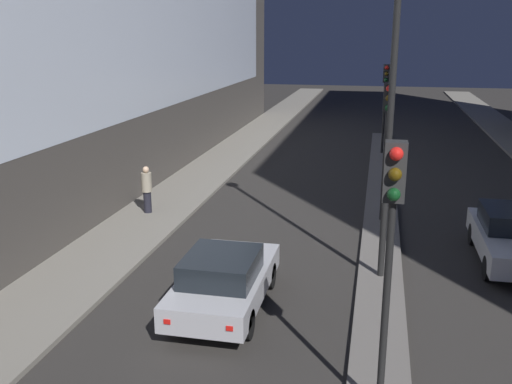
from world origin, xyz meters
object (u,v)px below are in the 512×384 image
at_px(traffic_light_near, 392,220).
at_px(pedestrian_on_left_sidewalk, 147,188).
at_px(traffic_light_far, 386,89).
at_px(car_right_lane, 512,237).
at_px(car_left_lane, 224,280).
at_px(street_lamp, 397,14).
at_px(traffic_light_mid, 387,121).

bearing_deg(traffic_light_near, pedestrian_on_left_sidewalk, 130.35).
height_order(traffic_light_far, car_right_lane, traffic_light_far).
bearing_deg(pedestrian_on_left_sidewalk, car_left_lane, -54.31).
bearing_deg(traffic_light_near, traffic_light_far, 90.00).
bearing_deg(street_lamp, pedestrian_on_left_sidewalk, 154.39).
xyz_separation_m(traffic_light_near, traffic_light_far, (0.00, 21.31, 0.00)).
distance_m(car_left_lane, car_right_lane, 8.22).
xyz_separation_m(traffic_light_mid, traffic_light_far, (0.00, 11.18, 0.00)).
distance_m(traffic_light_mid, pedestrian_on_left_sidewalk, 8.32).
height_order(traffic_light_near, car_right_lane, traffic_light_near).
distance_m(traffic_light_mid, street_lamp, 5.56).
relative_size(traffic_light_mid, pedestrian_on_left_sidewalk, 2.74).
xyz_separation_m(traffic_light_far, pedestrian_on_left_sidewalk, (-7.91, -12.00, -2.45)).
bearing_deg(traffic_light_far, car_right_lane, -75.80).
bearing_deg(pedestrian_on_left_sidewalk, traffic_light_mid, 5.91).
height_order(traffic_light_mid, car_right_lane, traffic_light_mid).
xyz_separation_m(car_left_lane, car_right_lane, (6.99, 4.33, 0.02)).
bearing_deg(traffic_light_mid, car_right_lane, -36.92).
bearing_deg(traffic_light_mid, traffic_light_near, -90.00).
distance_m(traffic_light_near, traffic_light_mid, 10.12).
height_order(traffic_light_mid, street_lamp, street_lamp).
bearing_deg(car_right_lane, traffic_light_far, 104.20).
xyz_separation_m(traffic_light_near, traffic_light_mid, (0.00, 10.12, 0.00)).
xyz_separation_m(street_lamp, car_right_lane, (3.49, 1.98, -5.79)).
bearing_deg(traffic_light_mid, car_left_lane, -116.66).
bearing_deg(street_lamp, car_left_lane, -146.05).
relative_size(traffic_light_far, street_lamp, 0.45).
xyz_separation_m(traffic_light_mid, car_right_lane, (3.49, -2.63, -2.68)).
bearing_deg(car_right_lane, street_lamp, -150.44).
relative_size(street_lamp, pedestrian_on_left_sidewalk, 6.06).
height_order(traffic_light_far, pedestrian_on_left_sidewalk, traffic_light_far).
relative_size(traffic_light_near, street_lamp, 0.45).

